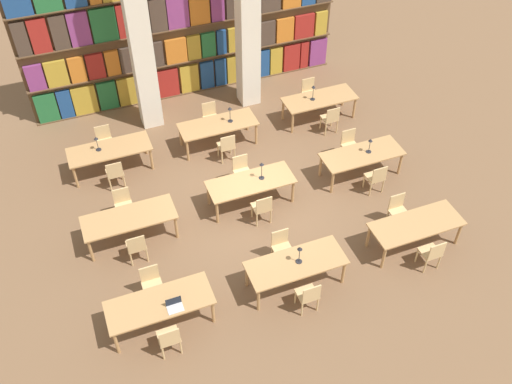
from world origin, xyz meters
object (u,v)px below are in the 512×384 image
at_px(chair_7, 124,204).
at_px(desk_lamp_3, 97,141).
at_px(chair_11, 350,144).
at_px(pillar_center, 248,9).
at_px(chair_1, 152,283).
at_px(desk_lamp_0, 300,252).
at_px(chair_12, 115,173).
at_px(reading_table_6, 110,151).
at_px(chair_16, 331,118).
at_px(reading_table_1, 296,265).
at_px(reading_table_4, 251,184).
at_px(reading_table_0, 160,305).
at_px(chair_5, 398,210).
at_px(chair_8, 262,207).
at_px(reading_table_8, 320,100).
at_px(chair_2, 308,295).
at_px(pillar_left, 138,28).
at_px(desk_lamp_5, 313,90).
at_px(reading_table_3, 129,219).
at_px(desk_lamp_2, 370,143).
at_px(chair_3, 282,247).
at_px(desk_lamp_4, 230,112).
at_px(laptop, 175,306).
at_px(chair_13, 105,140).
at_px(desk_lamp_1, 262,168).
at_px(chair_9, 242,171).
at_px(chair_10, 376,177).
at_px(chair_6, 137,246).
at_px(chair_15, 210,117).
at_px(chair_14, 227,146).
at_px(chair_4, 432,253).
at_px(reading_table_7, 218,126).
at_px(chair_0, 169,338).
at_px(chair_17, 309,92).
at_px(reading_table_5, 362,156).

height_order(chair_7, desk_lamp_3, desk_lamp_3).
bearing_deg(chair_11, pillar_center, -66.45).
xyz_separation_m(chair_1, chair_11, (6.07, 2.61, 0.00)).
relative_size(desk_lamp_0, chair_12, 0.53).
bearing_deg(reading_table_6, chair_16, -5.68).
distance_m(reading_table_1, reading_table_4, 2.72).
bearing_deg(reading_table_0, chair_5, 6.64).
bearing_deg(chair_8, reading_table_1, -90.70).
bearing_deg(reading_table_8, chair_2, -117.62).
bearing_deg(chair_7, reading_table_8, -161.98).
distance_m(pillar_left, desk_lamp_5, 5.10).
distance_m(reading_table_3, desk_lamp_2, 6.29).
distance_m(chair_3, desk_lamp_4, 4.54).
xyz_separation_m(laptop, chair_5, (5.70, 0.93, -0.28)).
distance_m(reading_table_8, desk_lamp_5, 0.45).
bearing_deg(chair_16, desk_lamp_4, 168.20).
bearing_deg(chair_12, desk_lamp_5, 7.83).
height_order(chair_13, desk_lamp_4, desk_lamp_4).
bearing_deg(reading_table_0, laptop, -41.64).
xyz_separation_m(desk_lamp_1, desk_lamp_5, (2.61, 2.60, -0.02)).
height_order(chair_9, desk_lamp_3, desk_lamp_3).
distance_m(reading_table_3, chair_11, 6.19).
bearing_deg(chair_11, chair_10, 90.00).
bearing_deg(desk_lamp_4, chair_5, -59.14).
bearing_deg(reading_table_3, desk_lamp_2, 0.55).
bearing_deg(chair_10, desk_lamp_0, -147.17).
height_order(chair_6, chair_15, same).
distance_m(desk_lamp_1, chair_14, 1.89).
bearing_deg(reading_table_8, desk_lamp_2, -87.61).
height_order(chair_5, chair_16, same).
relative_size(chair_4, desk_lamp_4, 1.87).
relative_size(chair_1, chair_14, 1.00).
bearing_deg(chair_1, reading_table_7, -123.64).
height_order(chair_7, reading_table_8, chair_7).
distance_m(reading_table_7, chair_15, 0.73).
bearing_deg(reading_table_6, chair_8, -46.82).
xyz_separation_m(chair_0, chair_1, (0.00, 1.42, 0.00)).
distance_m(pillar_left, chair_0, 8.15).
bearing_deg(pillar_left, desk_lamp_3, -135.94).
height_order(chair_15, chair_17, same).
bearing_deg(laptop, desk_lamp_5, 44.47).
bearing_deg(reading_table_5, chair_8, -167.76).
distance_m(desk_lamp_0, reading_table_8, 6.16).
height_order(reading_table_4, chair_13, chair_13).
bearing_deg(chair_4, chair_1, 166.52).
distance_m(pillar_center, chair_0, 9.20).
height_order(reading_table_0, reading_table_4, same).
bearing_deg(desk_lamp_1, chair_16, 33.38).
bearing_deg(chair_7, pillar_left, -112.84).
relative_size(desk_lamp_0, desk_lamp_3, 1.11).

